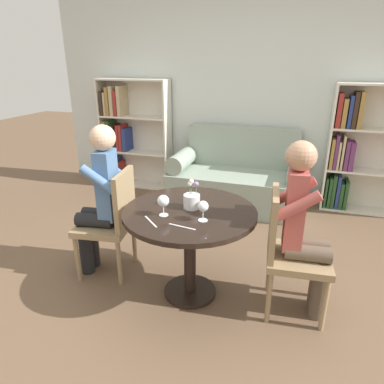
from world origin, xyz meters
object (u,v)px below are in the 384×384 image
at_px(chair_left, 112,219).
at_px(person_left, 99,199).
at_px(couch, 238,180).
at_px(wine_glass_left, 163,202).
at_px(flower_vase, 192,200).
at_px(person_right, 305,228).
at_px(bookshelf_right, 360,151).
at_px(chair_right, 288,248).
at_px(bookshelf_left, 128,133).
at_px(wine_glass_right, 203,207).

relative_size(chair_left, person_left, 0.72).
distance_m(couch, wine_glass_left, 2.08).
bearing_deg(flower_vase, couch, 89.96).
bearing_deg(person_right, bookshelf_right, -20.53).
bearing_deg(person_right, chair_left, 83.77).
bearing_deg(person_left, person_right, 81.92).
height_order(chair_right, flower_vase, flower_vase).
height_order(bookshelf_left, bookshelf_right, same).
relative_size(chair_left, person_right, 0.72).
bearing_deg(wine_glass_left, couch, 85.89).
relative_size(bookshelf_right, flower_vase, 6.94).
height_order(couch, wine_glass_left, couch).
bearing_deg(person_left, wine_glass_right, 69.66).
height_order(bookshelf_left, person_right, bookshelf_left).
relative_size(couch, flower_vase, 7.61).
xyz_separation_m(person_left, wine_glass_left, (0.64, -0.20, 0.15)).
bearing_deg(bookshelf_left, wine_glass_right, -52.27).
xyz_separation_m(couch, chair_left, (-0.69, -1.79, 0.18)).
distance_m(chair_left, wine_glass_left, 0.67).
xyz_separation_m(bookshelf_right, flower_vase, (-1.35, -2.10, 0.05)).
relative_size(chair_left, wine_glass_right, 6.43).
bearing_deg(bookshelf_left, bookshelf_right, 0.03).
height_order(person_left, wine_glass_left, person_left).
distance_m(chair_left, chair_right, 1.39).
bearing_deg(person_right, couch, 18.09).
bearing_deg(wine_glass_right, person_right, 16.97).
height_order(couch, person_left, person_left).
height_order(bookshelf_left, wine_glass_right, bookshelf_left).
distance_m(person_left, person_right, 1.57).
relative_size(chair_right, person_right, 0.72).
xyz_separation_m(person_left, flower_vase, (0.78, -0.03, 0.11)).
distance_m(bookshelf_right, wine_glass_left, 2.73).
bearing_deg(bookshelf_left, couch, -9.36).
relative_size(couch, wine_glass_right, 11.52).
bearing_deg(wine_glass_left, chair_right, 12.63).
height_order(wine_glass_right, flower_vase, flower_vase).
xyz_separation_m(couch, bookshelf_left, (-1.63, 0.27, 0.43)).
height_order(chair_left, wine_glass_right, chair_left).
height_order(bookshelf_left, flower_vase, bookshelf_left).
height_order(chair_right, wine_glass_left, chair_right).
bearing_deg(person_left, bookshelf_left, -165.85).
bearing_deg(chair_left, bookshelf_right, 127.19).
distance_m(person_left, wine_glass_right, 0.95).
xyz_separation_m(bookshelf_left, person_right, (2.41, -2.08, -0.09)).
distance_m(bookshelf_right, wine_glass_right, 2.58).
xyz_separation_m(wine_glass_right, flower_vase, (-0.14, 0.18, -0.03)).
relative_size(bookshelf_left, wine_glass_left, 9.95).
xyz_separation_m(couch, bookshelf_right, (1.35, 0.27, 0.41)).
bearing_deg(chair_right, person_left, 84.04).
distance_m(bookshelf_right, person_right, 2.16).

